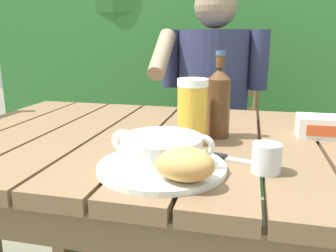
% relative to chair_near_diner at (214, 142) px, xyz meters
% --- Properties ---
extents(dining_table, '(1.35, 0.84, 0.72)m').
position_rel_chair_near_diner_xyz_m(dining_table, '(-0.03, -0.86, 0.18)').
color(dining_table, brown).
rests_on(dining_table, ground_plane).
extents(hedge_backdrop, '(3.01, 0.97, 2.08)m').
position_rel_chair_near_diner_xyz_m(hedge_backdrop, '(-0.15, 0.69, 0.58)').
color(hedge_backdrop, '#327132').
rests_on(hedge_backdrop, ground_plane).
extents(chair_near_diner, '(0.44, 0.46, 0.89)m').
position_rel_chair_near_diner_xyz_m(chair_near_diner, '(0.00, 0.00, 0.00)').
color(chair_near_diner, brown).
rests_on(chair_near_diner, ground_plane).
extents(person_eating, '(0.48, 0.47, 1.23)m').
position_rel_chair_near_diner_xyz_m(person_eating, '(-0.00, -0.20, 0.27)').
color(person_eating, navy).
rests_on(person_eating, ground_plane).
extents(serving_plate, '(0.27, 0.27, 0.01)m').
position_rel_chair_near_diner_xyz_m(serving_plate, '(-0.01, -1.11, 0.28)').
color(serving_plate, white).
rests_on(serving_plate, dining_table).
extents(soup_bowl, '(0.22, 0.17, 0.07)m').
position_rel_chair_near_diner_xyz_m(soup_bowl, '(-0.01, -1.11, 0.31)').
color(soup_bowl, white).
rests_on(soup_bowl, serving_plate).
extents(bread_roll, '(0.13, 0.11, 0.06)m').
position_rel_chair_near_diner_xyz_m(bread_roll, '(0.05, -1.18, 0.31)').
color(bread_roll, tan).
rests_on(bread_roll, serving_plate).
extents(beer_glass, '(0.08, 0.08, 0.17)m').
position_rel_chair_near_diner_xyz_m(beer_glass, '(0.02, -0.90, 0.36)').
color(beer_glass, gold).
rests_on(beer_glass, dining_table).
extents(beer_bottle, '(0.06, 0.06, 0.24)m').
position_rel_chair_near_diner_xyz_m(beer_bottle, '(0.09, -0.83, 0.37)').
color(beer_bottle, '#55341D').
rests_on(beer_bottle, dining_table).
extents(water_glass_small, '(0.06, 0.06, 0.06)m').
position_rel_chair_near_diner_xyz_m(water_glass_small, '(0.21, -1.08, 0.30)').
color(water_glass_small, silver).
rests_on(water_glass_small, dining_table).
extents(butter_tub, '(0.13, 0.10, 0.06)m').
position_rel_chair_near_diner_xyz_m(butter_tub, '(0.37, -0.77, 0.30)').
color(butter_tub, white).
rests_on(butter_tub, dining_table).
extents(table_knife, '(0.15, 0.06, 0.01)m').
position_rel_chair_near_diner_xyz_m(table_knife, '(0.12, -1.02, 0.27)').
color(table_knife, silver).
rests_on(table_knife, dining_table).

